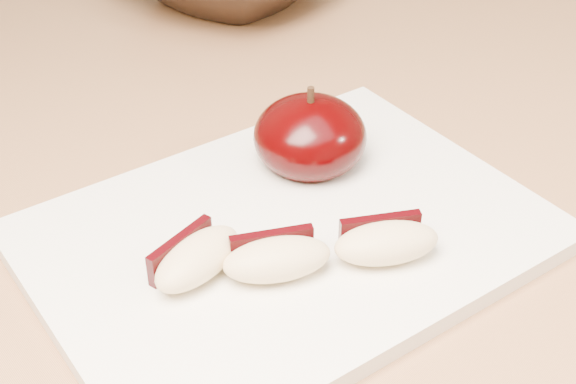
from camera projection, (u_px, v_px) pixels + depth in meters
cutting_board at (288, 235)px, 0.46m from camera, size 0.29×0.23×0.01m
apple_half at (310, 136)px, 0.50m from camera, size 0.08×0.08×0.06m
apple_wedge_a at (196, 257)px, 0.42m from camera, size 0.06×0.04×0.02m
apple_wedge_b at (276, 258)px, 0.42m from camera, size 0.06×0.05×0.02m
apple_wedge_c at (386, 242)px, 0.43m from camera, size 0.06×0.05×0.02m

